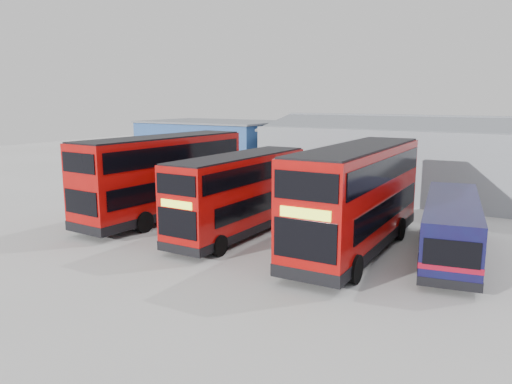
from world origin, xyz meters
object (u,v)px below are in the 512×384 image
office_block (214,149)px  single_decker_blue (451,229)px  panel_van (137,168)px  double_decker_left (163,178)px  double_decker_centre (240,196)px  maintenance_shed (480,162)px  double_decker_right (357,200)px

office_block → single_decker_blue: bearing=-30.6°
single_decker_blue → panel_van: 27.79m
double_decker_left → double_decker_centre: (5.90, -0.76, -0.34)m
double_decker_left → double_decker_centre: bearing=175.1°
single_decker_blue → panel_van: single_decker_blue is taller
panel_van → maintenance_shed: bearing=41.0°
double_decker_centre → single_decker_blue: size_ratio=1.00×
office_block → maintenance_shed: (22.00, 2.01, 0.02)m
single_decker_blue → panel_van: (-26.74, 7.58, -0.01)m
office_block → maintenance_shed: bearing=5.2°
panel_van → single_decker_blue: bearing=7.8°
double_decker_centre → single_decker_blue: 10.37m
office_block → double_decker_left: bearing=-64.8°
double_decker_left → double_decker_right: size_ratio=1.00×
double_decker_centre → single_decker_blue: bearing=9.7°
panel_van → double_decker_left: bearing=-15.2°
panel_van → double_decker_centre: bearing=-5.8°
double_decker_centre → panel_van: 19.02m
office_block → single_decker_blue: (22.97, -13.60, -1.25)m
double_decker_left → panel_van: bearing=-36.4°
office_block → double_decker_left: 16.13m
double_decker_left → panel_van: double_decker_left is taller
office_block → maintenance_shed: 22.09m
maintenance_shed → single_decker_blue: 15.69m
office_block → double_decker_centre: (12.78, -15.35, -0.46)m
double_decker_right → maintenance_shed: bearing=78.2°
double_decker_centre → double_decker_right: 6.22m
office_block → single_decker_blue: office_block is taller
maintenance_shed → double_decker_right: maintenance_shed is taller
double_decker_left → double_decker_centre: 5.96m
office_block → double_decker_right: bearing=-38.1°
office_block → panel_van: 7.22m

